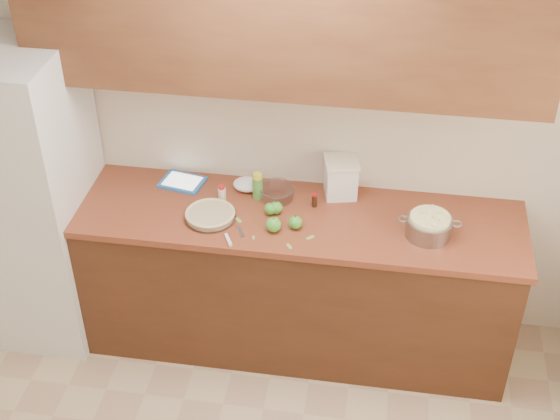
% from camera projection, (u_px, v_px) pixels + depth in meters
% --- Properties ---
extents(room_shell, '(3.60, 3.60, 3.60)m').
position_uv_depth(room_shell, '(216.00, 369.00, 2.80)').
color(room_shell, tan).
rests_on(room_shell, ground).
extents(counter_run, '(2.64, 0.68, 0.92)m').
position_uv_depth(counter_run, '(279.00, 278.00, 4.47)').
color(counter_run, '#4B2515').
rests_on(counter_run, ground).
extents(upper_cabinets, '(2.60, 0.34, 0.70)m').
position_uv_depth(upper_cabinets, '(284.00, 21.00, 3.72)').
color(upper_cabinets, brown).
rests_on(upper_cabinets, room_shell).
extents(fridge, '(0.70, 0.70, 1.80)m').
position_uv_depth(fridge, '(25.00, 196.00, 4.36)').
color(fridge, silver).
rests_on(fridge, ground).
extents(pie, '(0.28, 0.28, 0.04)m').
position_uv_depth(pie, '(210.00, 215.00, 4.15)').
color(pie, silver).
rests_on(pie, counter_run).
extents(colander, '(0.33, 0.24, 0.12)m').
position_uv_depth(colander, '(429.00, 226.00, 4.01)').
color(colander, gray).
rests_on(colander, counter_run).
extents(flour_canister, '(0.22, 0.22, 0.22)m').
position_uv_depth(flour_canister, '(341.00, 177.00, 4.28)').
color(flour_canister, white).
rests_on(flour_canister, counter_run).
extents(tablet, '(0.27, 0.22, 0.02)m').
position_uv_depth(tablet, '(182.00, 182.00, 4.43)').
color(tablet, blue).
rests_on(tablet, counter_run).
extents(paring_knife, '(0.11, 0.19, 0.02)m').
position_uv_depth(paring_knife, '(230.00, 239.00, 4.01)').
color(paring_knife, gray).
rests_on(paring_knife, counter_run).
extents(lemon_bottle, '(0.06, 0.06, 0.16)m').
position_uv_depth(lemon_bottle, '(258.00, 186.00, 4.27)').
color(lemon_bottle, '#4C8C38').
rests_on(lemon_bottle, counter_run).
extents(cinnamon_shaker, '(0.04, 0.04, 0.10)m').
position_uv_depth(cinnamon_shaker, '(222.00, 194.00, 4.26)').
color(cinnamon_shaker, beige).
rests_on(cinnamon_shaker, counter_run).
extents(vanilla_bottle, '(0.03, 0.03, 0.08)m').
position_uv_depth(vanilla_bottle, '(314.00, 200.00, 4.23)').
color(vanilla_bottle, black).
rests_on(vanilla_bottle, counter_run).
extents(mixing_bowl, '(0.20, 0.20, 0.07)m').
position_uv_depth(mixing_bowl, '(277.00, 192.00, 4.29)').
color(mixing_bowl, silver).
rests_on(mixing_bowl, counter_run).
extents(paper_towel, '(0.20, 0.18, 0.07)m').
position_uv_depth(paper_towel, '(247.00, 184.00, 4.36)').
color(paper_towel, white).
rests_on(paper_towel, counter_run).
extents(apple_left, '(0.07, 0.07, 0.08)m').
position_uv_depth(apple_left, '(271.00, 209.00, 4.18)').
color(apple_left, '#42962B').
rests_on(apple_left, counter_run).
extents(apple_center, '(0.07, 0.07, 0.08)m').
position_uv_depth(apple_center, '(276.00, 208.00, 4.18)').
color(apple_center, '#42962B').
rests_on(apple_center, counter_run).
extents(apple_front, '(0.08, 0.08, 0.09)m').
position_uv_depth(apple_front, '(274.00, 225.00, 4.05)').
color(apple_front, '#42962B').
rests_on(apple_front, counter_run).
extents(apple_extra, '(0.07, 0.07, 0.08)m').
position_uv_depth(apple_extra, '(295.00, 222.00, 4.07)').
color(apple_extra, '#42962B').
rests_on(apple_extra, counter_run).
extents(peel_a, '(0.01, 0.03, 0.00)m').
position_uv_depth(peel_a, '(253.00, 238.00, 4.03)').
color(peel_a, '#7AA650').
rests_on(peel_a, counter_run).
extents(peel_b, '(0.05, 0.05, 0.00)m').
position_uv_depth(peel_b, '(238.00, 220.00, 4.15)').
color(peel_b, '#7AA650').
rests_on(peel_b, counter_run).
extents(peel_c, '(0.04, 0.04, 0.00)m').
position_uv_depth(peel_c, '(289.00, 246.00, 3.97)').
color(peel_c, '#7AA650').
rests_on(peel_c, counter_run).
extents(peel_d, '(0.05, 0.04, 0.00)m').
position_uv_depth(peel_d, '(310.00, 238.00, 4.03)').
color(peel_d, '#7AA650').
rests_on(peel_d, counter_run).
extents(peel_e, '(0.02, 0.05, 0.00)m').
position_uv_depth(peel_e, '(293.00, 223.00, 4.13)').
color(peel_e, '#7AA650').
rests_on(peel_e, counter_run).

